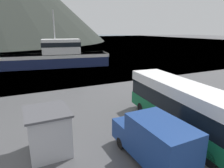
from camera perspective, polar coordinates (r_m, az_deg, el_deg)
The scene contains 6 objects.
water_surface at distance 143.90m, azimuth -21.38°, elevation 11.58°, with size 240.00×240.00×0.00m, color #475B6B.
tour_bus at distance 14.75m, azimuth 19.45°, elevation -5.71°, with size 3.42×10.88×3.43m.
delivery_van at distance 11.24m, azimuth 11.98°, elevation -15.27°, with size 2.24×5.27×2.55m.
fishing_boat at distance 39.95m, azimuth -16.63°, elevation 7.46°, with size 22.50×8.03×10.40m.
storage_bin at distance 20.41m, azimuth 24.73°, elevation -4.16°, with size 1.04×1.24×1.32m.
dock_kiosk at distance 12.39m, azimuth -17.69°, elevation -12.72°, with size 2.44×2.71×2.62m.
Camera 1 is at (-11.57, -0.63, 7.01)m, focal length 32.00 mm.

